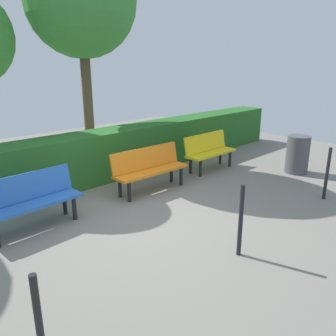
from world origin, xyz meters
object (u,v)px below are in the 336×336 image
(bench_yellow, at_px, (209,150))
(tree_near, at_px, (81,2))
(bench_orange, at_px, (149,167))
(trash_bin, at_px, (297,154))
(bench_blue, at_px, (30,199))

(bench_yellow, xyz_separation_m, tree_near, (1.70, -2.49, 3.32))
(bench_orange, height_order, trash_bin, trash_bin)
(bench_orange, xyz_separation_m, bench_blue, (2.41, -0.04, -0.00))
(bench_yellow, bearing_deg, tree_near, -55.33)
(tree_near, bearing_deg, bench_blue, 43.17)
(tree_near, bearing_deg, bench_orange, 84.31)
(bench_orange, distance_m, tree_near, 4.18)
(bench_blue, xyz_separation_m, trash_bin, (-5.64, 1.59, -0.05))
(bench_yellow, distance_m, tree_near, 4.48)
(trash_bin, bearing_deg, bench_orange, -25.67)
(bench_blue, distance_m, tree_near, 4.94)
(bench_yellow, relative_size, trash_bin, 1.63)
(bench_blue, height_order, tree_near, tree_near)
(bench_yellow, height_order, bench_blue, same)
(bench_blue, bearing_deg, bench_orange, 176.93)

